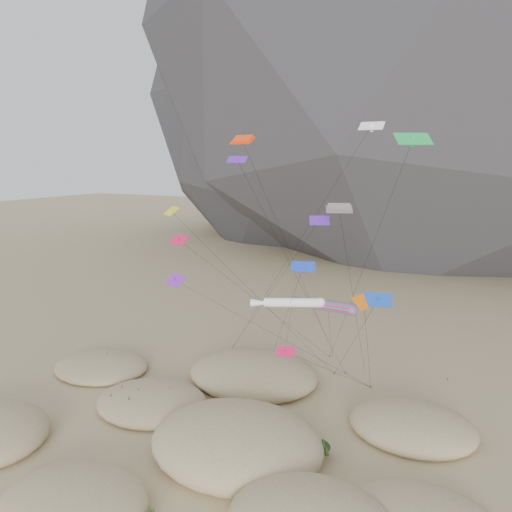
{
  "coord_description": "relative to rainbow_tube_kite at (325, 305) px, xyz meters",
  "views": [
    {
      "loc": [
        19.54,
        -30.47,
        24.15
      ],
      "look_at": [
        -1.63,
        12.0,
        14.99
      ],
      "focal_mm": 35.0,
      "sensor_mm": 36.0,
      "label": 1
    }
  ],
  "objects": [
    {
      "name": "delta_kites",
      "position": [
        -2.93,
        -1.8,
        6.33
      ],
      "size": [
        27.03,
        21.79,
        27.33
      ],
      "color": "blue",
      "rests_on": "ground"
    },
    {
      "name": "orange_parafoil",
      "position": [
        -11.04,
        4.82,
        15.01
      ],
      "size": [
        8.85,
        11.19,
        26.74
      ],
      "color": "#F8380D",
      "rests_on": "ground"
    },
    {
      "name": "ground",
      "position": [
        -5.49,
        -12.12,
        -10.92
      ],
      "size": [
        500.0,
        500.0,
        0.0
      ],
      "primitive_type": "plane",
      "color": "#CCB789",
      "rests_on": "ground"
    },
    {
      "name": "dunes",
      "position": [
        -7.4,
        -8.5,
        -10.16
      ],
      "size": [
        48.68,
        35.3,
        4.58
      ],
      "color": "#CCB789",
      "rests_on": "ground"
    },
    {
      "name": "white_tube_kite",
      "position": [
        -3.27,
        -0.92,
        0.08
      ],
      "size": [
        9.44,
        14.61,
        11.71
      ],
      "color": "white",
      "rests_on": "ground"
    },
    {
      "name": "rainbow_tube_kite",
      "position": [
        0.0,
        0.0,
        0.0
      ],
      "size": [
        7.17,
        15.44,
        11.76
      ],
      "color": "red",
      "rests_on": "ground"
    },
    {
      "name": "dune_grass",
      "position": [
        -6.77,
        -8.86,
        -10.11
      ],
      "size": [
        41.38,
        28.47,
        1.45
      ],
      "color": "black",
      "rests_on": "ground"
    },
    {
      "name": "multi_parafoil",
      "position": [
        0.24,
        2.69,
        8.58
      ],
      "size": [
        2.65,
        10.75,
        20.18
      ],
      "color": "#F34C19",
      "rests_on": "ground"
    },
    {
      "name": "kite_stakes",
      "position": [
        -3.37,
        10.79,
        -10.77
      ],
      "size": [
        25.83,
        6.23,
        0.3
      ],
      "color": "#3F2D1E",
      "rests_on": "ground"
    }
  ]
}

